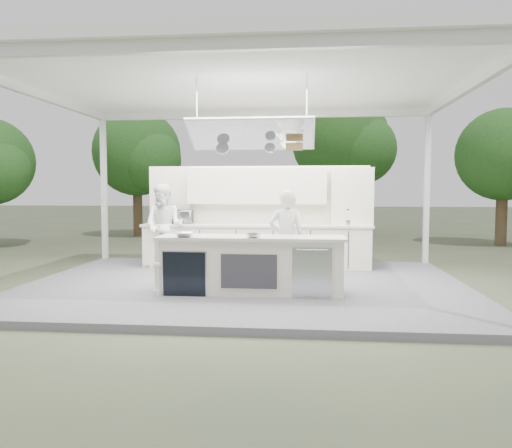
# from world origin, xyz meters

# --- Properties ---
(ground) EXTENTS (90.00, 90.00, 0.00)m
(ground) POSITION_xyz_m (0.00, 0.00, 0.00)
(ground) COLOR #4C5238
(ground) RESTS_ON ground
(stage_deck) EXTENTS (8.00, 6.00, 0.12)m
(stage_deck) POSITION_xyz_m (0.00, 0.00, 0.06)
(stage_deck) COLOR slate
(stage_deck) RESTS_ON ground
(tent) EXTENTS (8.20, 6.20, 3.86)m
(tent) POSITION_xyz_m (0.00, -0.01, 3.71)
(tent) COLOR white
(tent) RESTS_ON ground
(demo_island) EXTENTS (3.10, 0.79, 0.95)m
(demo_island) POSITION_xyz_m (0.18, -0.91, 0.60)
(demo_island) COLOR white
(demo_island) RESTS_ON stage_deck
(back_counter) EXTENTS (5.08, 0.72, 0.95)m
(back_counter) POSITION_xyz_m (0.00, 1.90, 0.60)
(back_counter) COLOR white
(back_counter) RESTS_ON stage_deck
(back_wall_unit) EXTENTS (5.05, 0.48, 2.25)m
(back_wall_unit) POSITION_xyz_m (0.44, 2.11, 1.57)
(back_wall_unit) COLOR white
(back_wall_unit) RESTS_ON stage_deck
(tree_cluster) EXTENTS (19.55, 9.40, 5.85)m
(tree_cluster) POSITION_xyz_m (-0.16, 9.77, 3.29)
(tree_cluster) COLOR #4E3C27
(tree_cluster) RESTS_ON ground
(head_chef) EXTENTS (0.67, 0.48, 1.72)m
(head_chef) POSITION_xyz_m (0.76, -0.27, 0.98)
(head_chef) COLOR white
(head_chef) RESTS_ON stage_deck
(sous_chef) EXTENTS (1.00, 0.84, 1.85)m
(sous_chef) POSITION_xyz_m (-1.99, 1.55, 1.04)
(sous_chef) COLOR white
(sous_chef) RESTS_ON stage_deck
(toaster_oven) EXTENTS (0.56, 0.39, 0.30)m
(toaster_oven) POSITION_xyz_m (-1.74, 2.08, 1.22)
(toaster_oven) COLOR silver
(toaster_oven) RESTS_ON back_counter
(bowl_large) EXTENTS (0.34, 0.34, 0.08)m
(bowl_large) POSITION_xyz_m (-0.87, -1.15, 1.11)
(bowl_large) COLOR #B6B9BE
(bowl_large) RESTS_ON demo_island
(bowl_small) EXTENTS (0.30, 0.30, 0.07)m
(bowl_small) POSITION_xyz_m (0.26, -1.15, 1.11)
(bowl_small) COLOR #AEB0B5
(bowl_small) RESTS_ON demo_island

